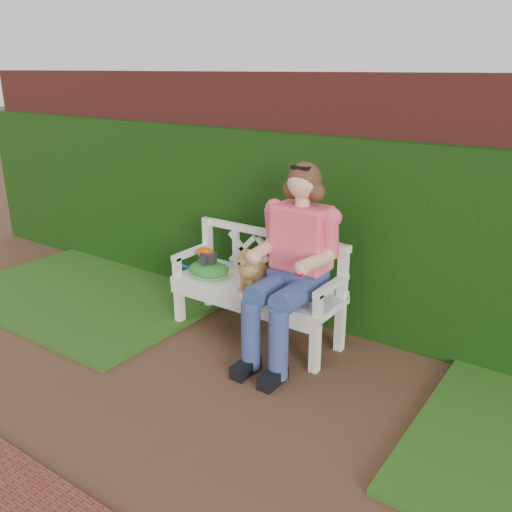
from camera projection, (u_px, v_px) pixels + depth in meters
The scene contains 11 objects.
ground at pixel (222, 417), 3.66m from camera, with size 60.00×60.00×0.00m, color #523322.
brick_wall at pixel (353, 204), 4.77m from camera, with size 10.00×0.30×2.20m, color maroon.
ivy_hedge at pixel (340, 237), 4.68m from camera, with size 10.00×0.18×1.70m, color #1C4B0D.
grass_left at pixel (95, 291), 5.65m from camera, with size 2.60×2.00×0.05m, color #2E5A1B.
garden_bench at pixel (256, 312), 4.68m from camera, with size 1.58×0.60×0.48m, color white, non-canonical shape.
seated_woman at pixel (297, 259), 4.25m from camera, with size 0.69×0.91×1.62m, color #CE425D, non-canonical shape.
dog at pixel (253, 267), 4.50m from camera, with size 0.25×0.34×0.37m, color #B76D32, non-canonical shape.
tennis_racket at pixel (206, 272), 4.87m from camera, with size 0.64×0.27×0.03m, color white, non-canonical shape.
green_bag at pixel (208, 269), 4.80m from camera, with size 0.39×0.30×0.13m, color #3A802F, non-canonical shape.
camera_item at pixel (208, 257), 4.76m from camera, with size 0.13×0.10×0.09m, color #252323.
baseball_glove at pixel (206, 254), 4.81m from camera, with size 0.18×0.13×0.11m, color #DB4B00.
Camera 1 is at (1.97, -2.40, 2.24)m, focal length 38.00 mm.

